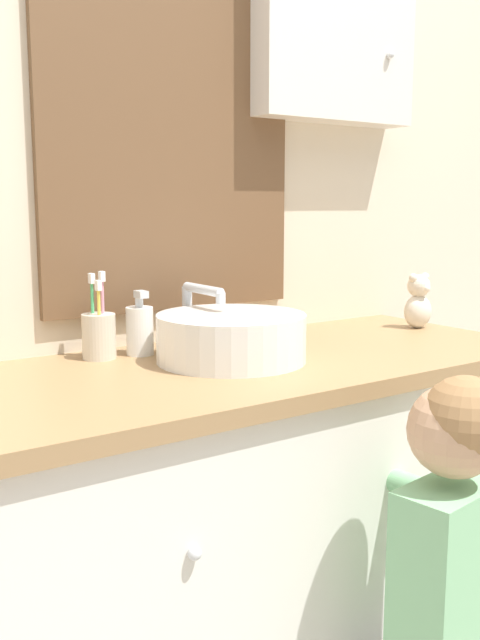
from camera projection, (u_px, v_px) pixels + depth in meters
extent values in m
cube|color=beige|center=(175.00, 175.00, 1.74)|extent=(3.20, 0.06, 2.50)
cube|color=brown|center=(170.00, 86.00, 1.66)|extent=(0.66, 0.02, 1.05)
cube|color=#B2C1CC|center=(172.00, 86.00, 1.65)|extent=(0.60, 0.01, 0.99)
sphere|color=silver|center=(390.00, 55.00, 1.90)|extent=(0.02, 0.02, 0.02)
cube|color=silver|center=(250.00, 549.00, 1.62)|extent=(1.35, 0.54, 0.81)
cube|color=#99754C|center=(251.00, 368.00, 1.55)|extent=(1.39, 0.58, 0.03)
sphere|color=silver|center=(195.00, 553.00, 1.18)|extent=(0.02, 0.02, 0.02)
sphere|color=silver|center=(445.00, 473.00, 1.53)|extent=(0.02, 0.02, 0.02)
cylinder|color=white|center=(231.00, 338.00, 1.52)|extent=(0.32, 0.32, 0.10)
cylinder|color=silver|center=(231.00, 316.00, 1.52)|extent=(0.26, 0.26, 0.01)
cylinder|color=silver|center=(187.00, 317.00, 1.67)|extent=(0.02, 0.02, 0.14)
cylinder|color=silver|center=(203.00, 289.00, 1.60)|extent=(0.02, 0.14, 0.02)
cylinder|color=silver|center=(221.00, 298.00, 1.54)|extent=(0.02, 0.02, 0.02)
sphere|color=white|center=(219.00, 330.00, 1.73)|extent=(0.04, 0.04, 0.04)
cylinder|color=beige|center=(99.00, 336.00, 1.55)|extent=(0.07, 0.07, 0.10)
cylinder|color=pink|center=(103.00, 312.00, 1.55)|extent=(0.01, 0.01, 0.18)
cube|color=white|center=(102.00, 276.00, 1.53)|extent=(0.01, 0.02, 0.02)
cylinder|color=#47B26B|center=(93.00, 313.00, 1.55)|extent=(0.01, 0.01, 0.17)
cube|color=white|center=(92.00, 278.00, 1.54)|extent=(0.01, 0.02, 0.02)
cylinder|color=#E5CC4C|center=(99.00, 318.00, 1.53)|extent=(0.01, 0.01, 0.16)
cube|color=white|center=(98.00, 285.00, 1.52)|extent=(0.01, 0.02, 0.02)
cylinder|color=white|center=(140.00, 331.00, 1.59)|extent=(0.06, 0.06, 0.11)
cylinder|color=silver|center=(139.00, 302.00, 1.58)|extent=(0.02, 0.02, 0.02)
cube|color=silver|center=(141.00, 294.00, 1.57)|extent=(0.02, 0.03, 0.02)
cube|color=#7FBC89|center=(448.00, 577.00, 1.29)|extent=(0.23, 0.15, 0.35)
sphere|color=tan|center=(455.00, 430.00, 1.25)|extent=(0.17, 0.17, 0.17)
sphere|color=#997047|center=(465.00, 420.00, 1.23)|extent=(0.16, 0.16, 0.16)
cylinder|color=#7FBC89|center=(388.00, 478.00, 1.47)|extent=(0.08, 0.27, 0.05)
cylinder|color=#D6423D|center=(339.00, 444.00, 1.56)|extent=(0.02, 0.05, 0.12)
ellipsoid|color=beige|center=(418.00, 311.00, 1.93)|extent=(0.08, 0.07, 0.09)
sphere|color=beige|center=(419.00, 286.00, 1.92)|extent=(0.06, 0.06, 0.06)
sphere|color=beige|center=(413.00, 278.00, 1.90)|extent=(0.02, 0.02, 0.02)
sphere|color=beige|center=(425.00, 277.00, 1.93)|extent=(0.02, 0.02, 0.02)
sphere|color=silver|center=(426.00, 289.00, 1.90)|extent=(0.02, 0.02, 0.02)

